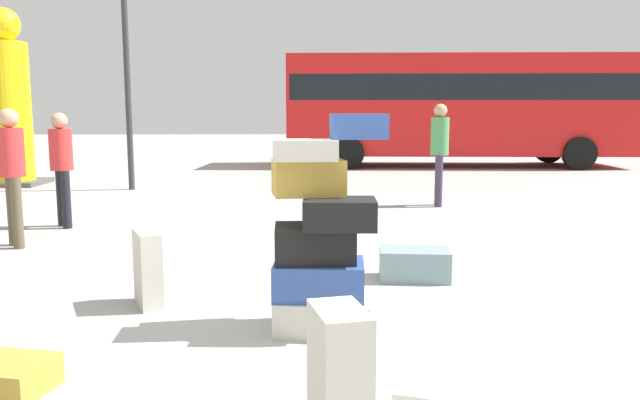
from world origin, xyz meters
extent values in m
plane|color=#9E9E99|center=(0.00, 0.00, 0.00)|extent=(80.00, 80.00, 0.00)
cube|color=beige|center=(0.19, 0.09, 0.12)|extent=(0.75, 0.59, 0.25)
cube|color=#334F99|center=(0.15, 0.13, 0.37)|extent=(0.67, 0.50, 0.26)
cube|color=black|center=(0.12, 0.15, 0.63)|extent=(0.58, 0.42, 0.26)
cube|color=black|center=(0.29, 0.03, 0.87)|extent=(0.52, 0.38, 0.21)
cube|color=#B28C33|center=(0.08, 0.25, 1.10)|extent=(0.55, 0.43, 0.26)
cube|color=beige|center=(0.05, 0.15, 1.30)|extent=(0.47, 0.34, 0.15)
cube|color=#334F99|center=(0.44, 0.22, 1.47)|extent=(0.40, 0.29, 0.18)
cube|color=gray|center=(1.09, 1.46, 0.14)|extent=(0.69, 0.48, 0.29)
cube|color=beige|center=(-1.22, 0.71, 0.31)|extent=(0.32, 0.44, 0.62)
cube|color=beige|center=(0.19, -1.72, 0.38)|extent=(0.28, 0.38, 0.75)
cylinder|color=#3F334C|center=(2.34, 6.18, 0.43)|extent=(0.12, 0.12, 0.86)
cylinder|color=#3F334C|center=(2.31, 5.96, 0.43)|extent=(0.12, 0.12, 0.86)
cylinder|color=#4C9959|center=(2.33, 6.07, 1.17)|extent=(0.30, 0.30, 0.63)
sphere|color=tan|center=(2.33, 6.07, 1.59)|extent=(0.22, 0.22, 0.22)
cylinder|color=brown|center=(-3.39, 3.11, 0.41)|extent=(0.12, 0.12, 0.83)
cylinder|color=brown|center=(-3.25, 2.93, 0.41)|extent=(0.12, 0.12, 0.83)
cylinder|color=red|center=(-3.32, 3.02, 1.11)|extent=(0.30, 0.30, 0.56)
sphere|color=tan|center=(-3.32, 3.02, 1.50)|extent=(0.22, 0.22, 0.22)
cylinder|color=black|center=(-3.30, 4.36, 0.39)|extent=(0.12, 0.12, 0.79)
cylinder|color=black|center=(-3.16, 4.19, 0.39)|extent=(0.12, 0.12, 0.79)
cylinder|color=red|center=(-3.23, 4.28, 1.06)|extent=(0.30, 0.30, 0.56)
sphere|color=tan|center=(-3.23, 4.28, 1.45)|extent=(0.22, 0.22, 0.22)
cylinder|color=yellow|center=(-6.25, 9.40, 1.52)|extent=(0.91, 0.91, 3.04)
sphere|color=yellow|center=(-6.25, 9.40, 3.39)|extent=(0.71, 0.71, 0.71)
cube|color=#4C4C4C|center=(-6.25, 9.40, 0.05)|extent=(1.28, 1.28, 0.10)
cube|color=red|center=(4.51, 13.89, 1.75)|extent=(9.82, 3.07, 2.80)
cube|color=black|center=(4.51, 13.89, 2.24)|extent=(9.63, 3.08, 0.70)
cylinder|color=black|center=(7.73, 14.95, 0.45)|extent=(0.91, 0.30, 0.90)
cylinder|color=black|center=(7.58, 12.46, 0.45)|extent=(0.91, 0.30, 0.90)
cylinder|color=black|center=(1.44, 15.33, 0.45)|extent=(0.91, 0.30, 0.90)
cylinder|color=black|center=(1.30, 12.83, 0.45)|extent=(0.91, 0.30, 0.90)
cylinder|color=#333338|center=(-3.44, 8.46, 2.90)|extent=(0.12, 0.12, 5.80)
camera|label=1|loc=(0.03, -4.23, 1.57)|focal=34.90mm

